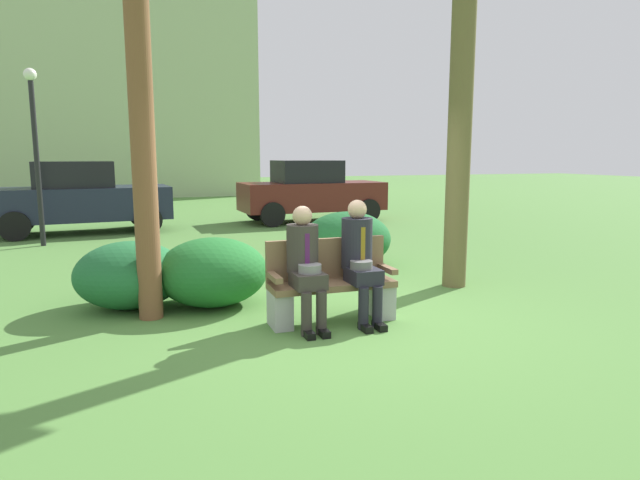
# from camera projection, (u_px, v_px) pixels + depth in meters

# --- Properties ---
(ground_plane) EXTENTS (80.00, 80.00, 0.00)m
(ground_plane) POSITION_uv_depth(u_px,v_px,m) (348.00, 320.00, 6.02)
(ground_plane) COLOR #50823A
(park_bench) EXTENTS (1.38, 0.44, 0.90)m
(park_bench) POSITION_uv_depth(u_px,v_px,m) (330.00, 285.00, 5.95)
(park_bench) COLOR brown
(park_bench) RESTS_ON ground
(seated_man_left) EXTENTS (0.34, 0.72, 1.29)m
(seated_man_left) POSITION_uv_depth(u_px,v_px,m) (305.00, 261.00, 5.68)
(seated_man_left) COLOR #38332D
(seated_man_left) RESTS_ON ground
(seated_man_right) EXTENTS (0.34, 0.72, 1.33)m
(seated_man_right) POSITION_uv_depth(u_px,v_px,m) (360.00, 255.00, 5.88)
(seated_man_right) COLOR #23232D
(seated_man_right) RESTS_ON ground
(shrub_near_bench) EXTENTS (1.28, 1.17, 0.80)m
(shrub_near_bench) POSITION_uv_depth(u_px,v_px,m) (130.00, 275.00, 6.46)
(shrub_near_bench) COLOR #226835
(shrub_near_bench) RESTS_ON ground
(shrub_mid_lawn) EXTENTS (1.33, 1.22, 0.83)m
(shrub_mid_lawn) POSITION_uv_depth(u_px,v_px,m) (212.00, 272.00, 6.55)
(shrub_mid_lawn) COLOR #1F6728
(shrub_mid_lawn) RESTS_ON ground
(shrub_far_lawn) EXTENTS (1.45, 1.33, 0.91)m
(shrub_far_lawn) POSITION_uv_depth(u_px,v_px,m) (347.00, 239.00, 8.86)
(shrub_far_lawn) COLOR #20672F
(shrub_far_lawn) RESTS_ON ground
(parked_car_near) EXTENTS (4.01, 1.97, 1.68)m
(parked_car_near) POSITION_uv_depth(u_px,v_px,m) (81.00, 198.00, 12.67)
(parked_car_near) COLOR #1E2338
(parked_car_near) RESTS_ON ground
(parked_car_far) EXTENTS (3.96, 1.83, 1.68)m
(parked_car_far) POSITION_uv_depth(u_px,v_px,m) (311.00, 191.00, 14.93)
(parked_car_far) COLOR #591E19
(parked_car_far) RESTS_ON ground
(street_lamp) EXTENTS (0.24, 0.24, 3.48)m
(street_lamp) POSITION_uv_depth(u_px,v_px,m) (35.00, 138.00, 10.66)
(street_lamp) COLOR black
(street_lamp) RESTS_ON ground
(building_backdrop) EXTENTS (13.76, 6.80, 10.33)m
(building_backdrop) POSITION_uv_depth(u_px,v_px,m) (104.00, 82.00, 24.98)
(building_backdrop) COLOR #A8C08A
(building_backdrop) RESTS_ON ground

